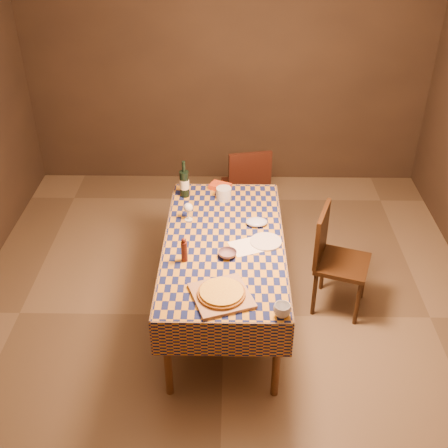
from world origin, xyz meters
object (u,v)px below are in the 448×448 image
(bowl, at_px, (227,254))
(cutting_board, at_px, (222,296))
(pizza, at_px, (222,293))
(chair_right, at_px, (334,255))
(chair_far, at_px, (247,185))
(dining_table, at_px, (224,249))
(wine_bottle, at_px, (184,183))
(white_plate, at_px, (266,242))

(bowl, bearing_deg, cutting_board, -94.29)
(pizza, distance_m, chair_right, 1.27)
(chair_far, bearing_deg, cutting_board, -96.05)
(cutting_board, distance_m, chair_right, 1.27)
(cutting_board, xyz_separation_m, bowl, (0.04, 0.47, 0.01))
(chair_right, bearing_deg, dining_table, -169.03)
(cutting_board, bearing_deg, bowl, 85.71)
(dining_table, relative_size, wine_bottle, 5.47)
(pizza, relative_size, wine_bottle, 1.21)
(pizza, height_order, chair_right, chair_right)
(dining_table, relative_size, bowl, 13.30)
(wine_bottle, bearing_deg, bowl, -66.66)
(wine_bottle, relative_size, chair_far, 0.36)
(bowl, xyz_separation_m, chair_far, (0.18, 1.56, -0.27))
(dining_table, height_order, chair_far, chair_far)
(cutting_board, bearing_deg, chair_far, 83.95)
(white_plate, relative_size, chair_right, 0.27)
(bowl, xyz_separation_m, white_plate, (0.30, 0.19, -0.01))
(cutting_board, xyz_separation_m, chair_right, (0.91, 0.84, -0.26))
(pizza, xyz_separation_m, bowl, (0.04, 0.47, -0.02))
(cutting_board, height_order, chair_right, chair_right)
(cutting_board, distance_m, chair_far, 2.05)
(bowl, height_order, chair_right, chair_right)
(cutting_board, relative_size, white_plate, 1.53)
(cutting_board, height_order, wine_bottle, wine_bottle)
(chair_right, bearing_deg, bowl, -157.04)
(chair_far, bearing_deg, chair_right, -59.56)
(wine_bottle, xyz_separation_m, chair_far, (0.57, 0.66, -0.37))
(wine_bottle, bearing_deg, chair_far, 49.16)
(dining_table, bearing_deg, white_plate, -1.31)
(pizza, height_order, wine_bottle, wine_bottle)
(bowl, relative_size, chair_right, 0.15)
(dining_table, xyz_separation_m, wine_bottle, (-0.36, 0.70, 0.20))
(cutting_board, distance_m, pizza, 0.03)
(chair_far, bearing_deg, dining_table, -98.76)
(chair_far, bearing_deg, pizza, -96.05)
(pizza, distance_m, wine_bottle, 1.42)
(pizza, height_order, bowl, pizza)
(cutting_board, relative_size, bowl, 2.73)
(dining_table, bearing_deg, pizza, -90.42)
(pizza, distance_m, white_plate, 0.74)
(chair_far, bearing_deg, bowl, -96.58)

